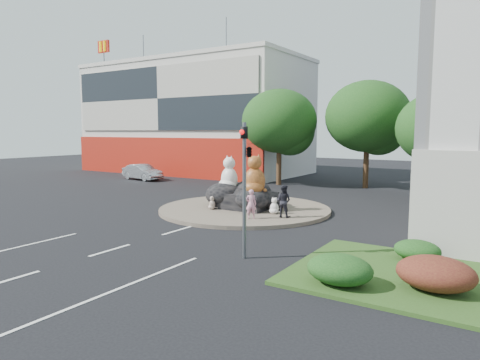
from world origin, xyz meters
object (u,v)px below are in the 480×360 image
object	(u,v)px
kitten_calico	(212,202)
parked_car	(142,172)
cat_white	(229,173)
pedestrian_dark	(283,201)
cat_tabby	(255,174)
kitten_white	(274,205)
pedestrian_pink	(251,204)
litter_bin	(330,268)

from	to	relation	value
kitten_calico	parked_car	xyz separation A→B (m)	(-15.50, 9.76, 0.15)
cat_white	pedestrian_dark	size ratio (longest dim) A/B	1.26
pedestrian_dark	cat_tabby	bearing A→B (deg)	-22.71
kitten_white	pedestrian_pink	size ratio (longest dim) A/B	0.60
cat_white	cat_tabby	distance (m)	2.17
cat_white	litter_bin	xyz separation A→B (m)	(9.75, -8.80, -1.71)
cat_white	pedestrian_pink	xyz separation A→B (m)	(3.11, -2.60, -1.21)
cat_white	cat_tabby	size ratio (longest dim) A/B	0.92
cat_tabby	pedestrian_pink	size ratio (longest dim) A/B	1.52
pedestrian_pink	pedestrian_dark	size ratio (longest dim) A/B	0.90
kitten_white	cat_white	bearing A→B (deg)	153.08
cat_tabby	parked_car	distance (m)	19.81
cat_tabby	kitten_calico	size ratio (longest dim) A/B	2.88
kitten_white	litter_bin	bearing A→B (deg)	-66.16
kitten_white	litter_bin	distance (m)	10.15
kitten_calico	kitten_white	size ratio (longest dim) A/B	0.88
kitten_white	litter_bin	xyz separation A→B (m)	(6.25, -8.00, -0.20)
cat_white	pedestrian_dark	world-z (taller)	cat_white
cat_tabby	pedestrian_dark	size ratio (longest dim) A/B	1.36
litter_bin	parked_car	bearing A→B (deg)	146.21
cat_white	litter_bin	world-z (taller)	cat_white
pedestrian_pink	cat_tabby	bearing A→B (deg)	-97.51
pedestrian_pink	cat_white	bearing A→B (deg)	-73.67
parked_car	kitten_white	bearing A→B (deg)	-107.07
kitten_white	parked_car	world-z (taller)	parked_car
kitten_calico	cat_tabby	bearing A→B (deg)	68.54
pedestrian_pink	pedestrian_dark	world-z (taller)	pedestrian_dark
cat_white	kitten_calico	distance (m)	2.22
pedestrian_pink	kitten_white	bearing A→B (deg)	-135.97
cat_white	kitten_calico	world-z (taller)	cat_white
cat_tabby	litter_bin	world-z (taller)	cat_tabby
cat_white	kitten_white	distance (m)	3.90
kitten_calico	kitten_white	distance (m)	3.71
cat_tabby	pedestrian_dark	xyz separation A→B (m)	(2.24, -0.81, -1.21)
cat_white	parked_car	xyz separation A→B (m)	(-15.62, 8.18, -1.42)
cat_white	parked_car	world-z (taller)	cat_white
kitten_white	parked_car	bearing A→B (deg)	140.72
parked_car	litter_bin	distance (m)	30.53
cat_tabby	litter_bin	xyz separation A→B (m)	(7.65, -8.25, -1.80)
pedestrian_dark	kitten_white	bearing A→B (deg)	-36.60
cat_white	kitten_calico	xyz separation A→B (m)	(-0.12, -1.58, -1.57)
kitten_calico	litter_bin	distance (m)	12.23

